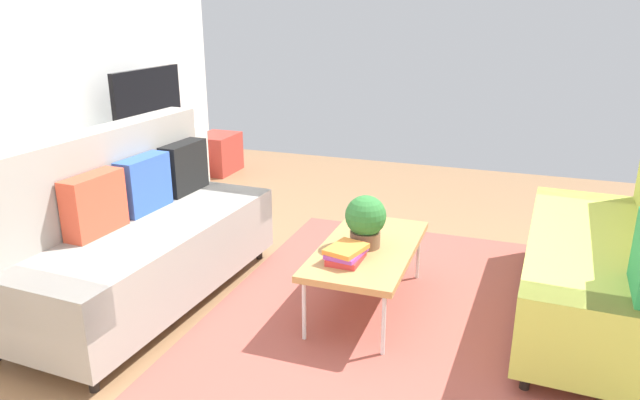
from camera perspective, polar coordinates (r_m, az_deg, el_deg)
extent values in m
plane|color=#936B47|center=(3.64, 1.83, -11.58)|extent=(7.68, 7.68, 0.00)
cube|color=#9E4C42|center=(3.69, 7.42, -11.17)|extent=(2.90, 2.20, 0.01)
cube|color=gray|center=(3.85, -16.82, -5.28)|extent=(1.94, 0.93, 0.44)
cube|color=gray|center=(3.90, -21.17, 2.33)|extent=(1.91, 0.29, 0.56)
cube|color=gray|center=(4.45, -10.17, -0.03)|extent=(0.24, 0.85, 0.22)
cube|color=gray|center=(3.27, -26.37, -8.78)|extent=(0.24, 0.85, 0.22)
cylinder|color=black|center=(4.44, -6.03, -5.14)|extent=(0.05, 0.05, 0.10)
cylinder|color=black|center=(3.21, -21.43, -16.37)|extent=(0.05, 0.05, 0.10)
cylinder|color=black|center=(4.78, -13.25, -3.79)|extent=(0.05, 0.05, 0.10)
cube|color=black|center=(4.31, -13.24, 3.16)|extent=(0.41, 0.16, 0.36)
cube|color=#3359B2|center=(3.96, -16.96, 1.53)|extent=(0.41, 0.16, 0.36)
cube|color=#D84C33|center=(3.64, -21.35, -0.40)|extent=(0.41, 0.16, 0.36)
cube|color=#C1CC51|center=(3.84, 25.92, -6.51)|extent=(1.94, 0.93, 0.44)
cube|color=#C1CC51|center=(3.03, 26.87, -11.03)|extent=(0.24, 0.85, 0.22)
cube|color=#C1CC51|center=(4.60, 25.69, -1.03)|extent=(0.24, 0.85, 0.22)
cylinder|color=black|center=(3.18, 19.55, -16.51)|extent=(0.05, 0.05, 0.10)
cylinder|color=black|center=(4.73, 20.95, -4.81)|extent=(0.05, 0.05, 0.10)
cube|color=#B7844C|center=(3.60, 4.73, -4.86)|extent=(1.10, 0.56, 0.04)
cylinder|color=silver|center=(3.33, -1.58, -10.88)|extent=(0.02, 0.02, 0.38)
cylinder|color=silver|center=(4.18, 3.42, -4.54)|extent=(0.02, 0.02, 0.38)
cylinder|color=silver|center=(3.21, 6.28, -12.18)|extent=(0.02, 0.02, 0.38)
cylinder|color=silver|center=(4.08, 9.64, -5.33)|extent=(0.02, 0.02, 0.38)
cube|color=silver|center=(5.94, -16.17, 3.08)|extent=(1.40, 0.44, 0.64)
cube|color=black|center=(5.85, -16.30, 6.28)|extent=(0.36, 0.20, 0.04)
cube|color=black|center=(5.80, -16.58, 9.36)|extent=(1.00, 0.05, 0.60)
cube|color=#B2382D|center=(6.81, -10.06, 4.56)|extent=(0.52, 0.40, 0.44)
cylinder|color=brown|center=(3.57, 4.46, -3.83)|extent=(0.19, 0.19, 0.10)
sphere|color=#2D7233|center=(3.51, 4.52, -1.56)|extent=(0.25, 0.25, 0.25)
cube|color=red|center=(3.37, 2.59, -5.72)|extent=(0.24, 0.18, 0.04)
cube|color=purple|center=(3.36, 2.59, -5.24)|extent=(0.26, 0.21, 0.02)
cube|color=orange|center=(3.35, 2.60, -4.82)|extent=(0.28, 0.23, 0.03)
cylinder|color=silver|center=(5.44, -20.49, 5.56)|extent=(0.10, 0.10, 0.15)
cylinder|color=#33B29E|center=(5.56, -19.41, 5.95)|extent=(0.11, 0.11, 0.15)
cylinder|color=gold|center=(5.63, -17.67, 6.49)|extent=(0.04, 0.04, 0.19)
cylinder|color=#262626|center=(5.70, -17.12, 6.73)|extent=(0.05, 0.05, 0.20)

